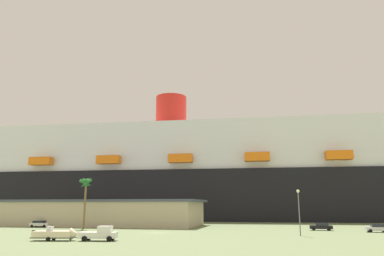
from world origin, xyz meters
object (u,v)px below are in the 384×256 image
object	(u,v)px
pickup_truck	(100,234)
small_boat_on_trailer	(58,234)
parked_car_silver_sedan	(377,228)
cruise_ship	(261,179)
palm_tree	(86,187)
street_lamp	(299,206)
parked_car_black_coupe	(321,226)
parked_car_white_van	(40,224)
parked_car_green_wagon	(83,222)

from	to	relation	value
pickup_truck	small_boat_on_trailer	xyz separation A→B (m)	(-6.38, -1.27, -0.08)
small_boat_on_trailer	parked_car_silver_sedan	distance (m)	60.14
cruise_ship	parked_car_silver_sedan	xyz separation A→B (m)	(25.13, -55.18, -14.02)
small_boat_on_trailer	pickup_truck	bearing A→B (deg)	11.23
palm_tree	street_lamp	xyz separation A→B (m)	(47.38, -8.73, -4.22)
parked_car_silver_sedan	parked_car_black_coupe	bearing A→B (deg)	162.90
pickup_truck	palm_tree	size ratio (longest dim) A/B	0.51
cruise_ship	small_boat_on_trailer	distance (m)	90.77
pickup_truck	palm_tree	bearing A→B (deg)	124.14
small_boat_on_trailer	cruise_ship	bearing A→B (deg)	72.65
small_boat_on_trailer	parked_car_white_van	world-z (taller)	small_boat_on_trailer
street_lamp	parked_car_silver_sedan	bearing A→B (deg)	39.13
parked_car_white_van	parked_car_silver_sedan	bearing A→B (deg)	0.59
small_boat_on_trailer	palm_tree	distance (m)	30.04
cruise_ship	parked_car_white_van	distance (m)	77.11
pickup_truck	street_lamp	bearing A→B (deg)	28.97
palm_tree	parked_car_black_coupe	distance (m)	53.60
palm_tree	parked_car_black_coupe	bearing A→B (deg)	7.51
cruise_ship	small_boat_on_trailer	world-z (taller)	cruise_ship
small_boat_on_trailer	parked_car_black_coupe	distance (m)	53.47
palm_tree	street_lamp	size ratio (longest dim) A/B	1.43
pickup_truck	small_boat_on_trailer	distance (m)	6.51
parked_car_green_wagon	parked_car_black_coupe	bearing A→B (deg)	-4.41
palm_tree	parked_car_silver_sedan	distance (m)	63.42
small_boat_on_trailer	parked_car_white_van	size ratio (longest dim) A/B	1.64
parked_car_black_coupe	parked_car_white_van	world-z (taller)	same
palm_tree	street_lamp	bearing A→B (deg)	-10.44
parked_car_black_coupe	parked_car_white_van	size ratio (longest dim) A/B	0.95
palm_tree	street_lamp	distance (m)	48.36
parked_car_green_wagon	parked_car_silver_sedan	bearing A→B (deg)	-6.34
parked_car_black_coupe	parked_car_green_wagon	world-z (taller)	same
street_lamp	parked_car_green_wagon	world-z (taller)	street_lamp
pickup_truck	parked_car_silver_sedan	world-z (taller)	pickup_truck
parked_car_black_coupe	parked_car_green_wagon	distance (m)	59.44
cruise_ship	parked_car_white_van	bearing A→B (deg)	-132.43
cruise_ship	palm_tree	bearing A→B (deg)	-122.53
cruise_ship	pickup_truck	bearing A→B (deg)	-103.57
street_lamp	cruise_ship	bearing A→B (deg)	98.23
cruise_ship	pickup_truck	size ratio (longest dim) A/B	44.11
palm_tree	small_boat_on_trailer	bearing A→B (deg)	-67.88
parked_car_green_wagon	parked_car_silver_sedan	world-z (taller)	same
parked_car_black_coupe	palm_tree	bearing A→B (deg)	-172.49
pickup_truck	palm_tree	world-z (taller)	palm_tree
parked_car_silver_sedan	parked_car_white_van	bearing A→B (deg)	-179.41
pickup_truck	street_lamp	xyz separation A→B (m)	(30.14, 16.69, 4.20)
cruise_ship	parked_car_black_coupe	bearing A→B (deg)	-74.07
small_boat_on_trailer	parked_car_silver_sedan	world-z (taller)	small_boat_on_trailer
small_boat_on_trailer	street_lamp	world-z (taller)	street_lamp
palm_tree	parked_car_black_coupe	world-z (taller)	palm_tree
pickup_truck	cruise_ship	bearing A→B (deg)	76.43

